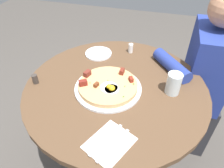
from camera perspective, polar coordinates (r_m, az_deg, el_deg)
name	(u,v)px	position (r m, az deg, el deg)	size (l,w,h in m)	color
ground_plane	(115,163)	(1.62, 0.72, -20.90)	(6.00, 6.00, 0.00)	#4C4742
dining_table	(115,110)	(1.15, 0.95, -7.08)	(0.90, 0.90, 0.75)	brown
person_seated	(198,89)	(1.48, 22.70, -1.32)	(0.49, 0.47, 1.14)	#2D2D33
pizza_plate	(108,88)	(1.00, -1.08, -1.13)	(0.32, 0.32, 0.01)	white
breakfast_pizza	(108,85)	(0.99, -1.16, -0.35)	(0.28, 0.28, 0.05)	tan
bread_plate	(98,53)	(1.26, -3.74, 8.38)	(0.16, 0.16, 0.01)	white
napkin	(110,143)	(0.80, -0.67, -15.94)	(0.17, 0.14, 0.00)	white
fork	(113,145)	(0.79, 0.35, -16.47)	(0.18, 0.01, 0.01)	silver
knife	(106,140)	(0.81, -1.66, -15.06)	(0.18, 0.01, 0.01)	silver
water_glass	(174,84)	(1.00, 16.60, 0.11)	(0.07, 0.07, 0.11)	silver
salt_shaker	(131,48)	(1.27, 5.16, 9.80)	(0.03, 0.03, 0.06)	white
pepper_shaker	(35,79)	(1.10, -20.42, 1.30)	(0.03, 0.03, 0.05)	#3F3833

